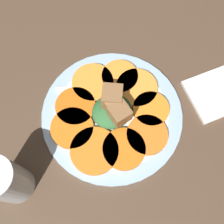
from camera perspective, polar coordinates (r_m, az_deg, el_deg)
The scene contains 14 objects.
table_slab at distance 58.44cm, azimuth 0.00°, elevation -1.07°, with size 120.00×120.00×2.00cm, color #4C3828.
plate at distance 57.01cm, azimuth 0.00°, elevation -0.56°, with size 28.48×28.48×1.05cm.
carrot_slice_0 at distance 53.91cm, azimuth -3.60°, elevation -7.85°, with size 9.30×9.30×0.98cm, color orange.
carrot_slice_1 at distance 53.93cm, azimuth 2.46°, elevation -7.50°, with size 8.26×8.26×0.98cm, color orange.
carrot_slice_2 at distance 55.01cm, azimuth 7.16°, elevation -4.62°, with size 8.07×8.07×0.98cm, color orange.
carrot_slice_3 at distance 56.86cm, azimuth 7.93°, elevation 0.63°, with size 7.37×7.37×0.98cm, color orange.
carrot_slice_4 at distance 58.41cm, azimuth 5.04°, elevation 4.93°, with size 8.61×8.61×0.98cm, color orange.
carrot_slice_5 at distance 59.39cm, azimuth 1.60°, elevation 7.24°, with size 7.64×7.64×0.98cm, color orange.
carrot_slice_6 at distance 58.86cm, azimuth -3.94°, elevation 6.01°, with size 8.66×8.66×0.98cm, color orange.
carrot_slice_7 at distance 57.01cm, azimuth -7.43°, elevation 1.18°, with size 8.12×8.12×0.98cm, color #D76215.
carrot_slice_8 at distance 55.67cm, azimuth -8.26°, elevation -2.87°, with size 8.44×8.44×0.98cm, color orange.
center_pile at distance 53.86cm, azimuth 0.33°, elevation 0.73°, with size 8.05×8.24×6.55cm.
fork at distance 58.63cm, azimuth -2.66°, elevation 5.07°, with size 16.87×7.10×0.40cm.
water_glass at distance 51.17cm, azimuth -20.73°, elevation -13.00°, with size 6.56×6.56×12.73cm.
Camera 1 is at (7.35, 18.15, 56.06)cm, focal length 45.00 mm.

